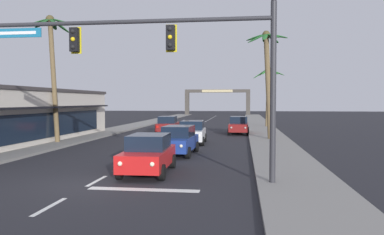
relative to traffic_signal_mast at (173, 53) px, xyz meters
name	(u,v)px	position (x,y,z in m)	size (l,w,h in m)	color
ground_plane	(91,184)	(-3.05, -0.59, -4.95)	(220.00, 220.00, 0.00)	#232328
sidewalk_right	(267,137)	(4.75, 19.41, -4.88)	(3.20, 110.00, 0.14)	gray
sidewalk_left	(95,135)	(-10.85, 19.41, -4.88)	(3.20, 110.00, 0.14)	gray
lane_markings	(183,136)	(-2.64, 19.48, -4.95)	(4.28, 87.62, 0.01)	silver
traffic_signal_mast	(173,53)	(0.00, 0.00, 0.00)	(11.50, 0.41, 6.91)	#2D2D33
sedan_lead_at_stop_bar	(148,154)	(-1.44, 1.90, -4.10)	(2.05, 4.49, 1.68)	red
sedan_third_in_queue	(178,140)	(-1.13, 7.87, -4.10)	(2.08, 4.50, 1.68)	navy
sedan_fifth_in_queue	(192,132)	(-1.08, 13.85, -4.10)	(2.08, 4.50, 1.68)	silver
sedan_oncoming_far	(168,125)	(-4.60, 22.26, -4.10)	(2.12, 4.52, 1.68)	maroon
sedan_parked_nearest_kerb	(239,125)	(2.25, 22.48, -4.10)	(2.00, 4.47, 1.68)	maroon
palm_left_second	(52,55)	(-11.25, 12.41, 1.54)	(3.32, 3.15, 9.41)	brown
palm_right_second	(268,68)	(4.56, 16.92, 0.83)	(3.35, 3.31, 8.73)	brown
palm_right_third	(268,82)	(5.58, 32.43, 0.51)	(3.80, 3.67, 7.23)	brown
town_gateway_arch	(217,98)	(-3.05, 71.82, -1.15)	(14.56, 0.90, 5.78)	#423D38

